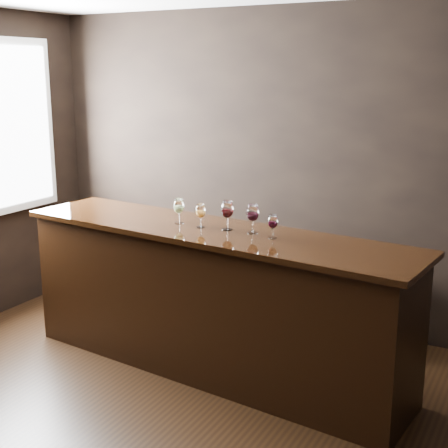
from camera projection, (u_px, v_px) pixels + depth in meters
The scene contains 10 objects.
ground at pixel (153, 439), 3.91m from camera, with size 5.00×5.00×0.00m, color black.
room_shell at pixel (124, 147), 3.68m from camera, with size 5.02×4.52×2.81m.
bar_counter at pixel (211, 303), 4.72m from camera, with size 3.07×0.67×1.08m, color black.
bar_top at pixel (211, 232), 4.59m from camera, with size 3.18×0.74×0.04m, color black.
back_bar_shelf at pixel (232, 277), 5.79m from camera, with size 2.16×0.40×0.78m, color black.
glass_white at pixel (179, 207), 4.73m from camera, with size 0.08×0.08×0.19m.
glass_amber at pixel (200, 211), 4.61m from camera, with size 0.08×0.08×0.18m.
glass_red_a at pixel (227, 210), 4.53m from camera, with size 0.09×0.09×0.22m.
glass_red_b at pixel (253, 214), 4.44m from camera, with size 0.09×0.09×0.21m.
glass_red_c at pixel (273, 222), 4.30m from camera, with size 0.07×0.07×0.17m.
Camera 1 is at (2.04, -2.85, 2.24)m, focal length 50.00 mm.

